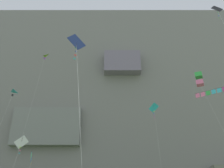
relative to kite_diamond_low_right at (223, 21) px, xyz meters
name	(u,v)px	position (x,y,z in m)	size (l,w,h in m)	color
cliff_face	(122,113)	(-9.42, 53.52, 9.70)	(180.00, 27.09, 62.48)	slate
kite_diamond_low_right	(223,21)	(0.00, 0.00, 0.00)	(2.17, 3.54, 24.24)	black
kite_diamond_near_cliff	(77,47)	(-15.06, -5.61, -7.63)	(2.62, 4.71, 15.38)	navy
kite_delta_front_field	(42,62)	(-27.33, 24.70, 10.29)	(2.35, 5.91, 33.28)	#8CCC33
kite_diamond_mid_left	(22,143)	(-28.17, 22.58, -7.77)	(2.77, 2.94, 15.16)	white
kite_diamond_high_center	(155,111)	(-4.93, 19.96, -2.86)	(1.75, 2.25, 20.27)	teal
kite_banner_far_right	(31,160)	(-22.29, 10.37, -13.10)	(1.54, 6.32, 8.93)	black
kite_delta_upper_mid	(10,97)	(-31.40, 21.65, 0.59)	(2.32, 5.64, 22.82)	#38B2D1
kite_banner_mid_right	(217,96)	(-2.10, 0.64, -8.89)	(3.11, 6.55, 13.45)	black
kite_box_mid_center	(200,79)	(-1.05, 6.97, -3.62)	(3.07, 5.34, 18.80)	green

